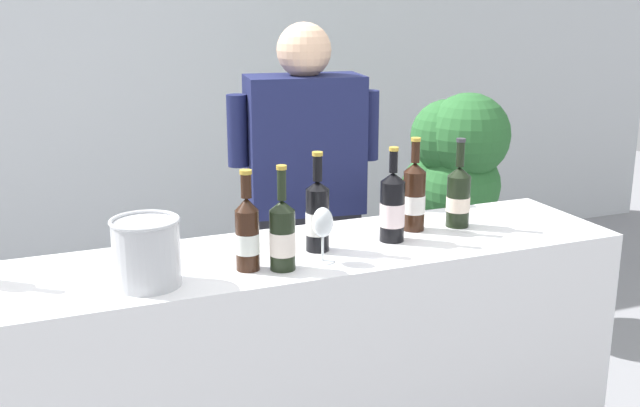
% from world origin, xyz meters
% --- Properties ---
extents(wall_back, '(8.00, 0.10, 2.80)m').
position_xyz_m(wall_back, '(0.00, 2.60, 1.40)').
color(wall_back, silver).
rests_on(wall_back, ground_plane).
extents(counter, '(2.34, 0.53, 0.97)m').
position_xyz_m(counter, '(0.00, 0.00, 0.49)').
color(counter, white).
rests_on(counter, ground_plane).
extents(wine_bottle_0, '(0.08, 0.08, 0.32)m').
position_xyz_m(wine_bottle_0, '(0.41, -0.02, 1.09)').
color(wine_bottle_0, black).
rests_on(wine_bottle_0, counter).
extents(wine_bottle_1, '(0.07, 0.07, 0.31)m').
position_xyz_m(wine_bottle_1, '(-0.12, -0.10, 1.09)').
color(wine_bottle_1, black).
rests_on(wine_bottle_1, counter).
extents(wine_bottle_2, '(0.08, 0.08, 0.33)m').
position_xyz_m(wine_bottle_2, '(0.53, 0.06, 1.09)').
color(wine_bottle_2, black).
rests_on(wine_bottle_2, counter).
extents(wine_bottle_3, '(0.08, 0.08, 0.32)m').
position_xyz_m(wine_bottle_3, '(0.14, -0.02, 1.09)').
color(wine_bottle_3, black).
rests_on(wine_bottle_3, counter).
extents(wine_bottle_4, '(0.08, 0.08, 0.32)m').
position_xyz_m(wine_bottle_4, '(-0.03, -0.14, 1.08)').
color(wine_bottle_4, black).
rests_on(wine_bottle_4, counter).
extents(wine_bottle_6, '(0.08, 0.08, 0.32)m').
position_xyz_m(wine_bottle_6, '(0.70, 0.04, 1.08)').
color(wine_bottle_6, black).
rests_on(wine_bottle_6, counter).
extents(wine_glass, '(0.07, 0.07, 0.17)m').
position_xyz_m(wine_glass, '(0.11, -0.13, 1.09)').
color(wine_glass, silver).
rests_on(wine_glass, counter).
extents(ice_bucket, '(0.20, 0.20, 0.20)m').
position_xyz_m(ice_bucket, '(-0.42, -0.12, 1.07)').
color(ice_bucket, silver).
rests_on(ice_bucket, counter).
extents(person_server, '(0.61, 0.31, 1.67)m').
position_xyz_m(person_server, '(0.35, 0.65, 0.81)').
color(person_server, black).
rests_on(person_server, ground_plane).
extents(potted_shrub, '(0.53, 0.60, 1.28)m').
position_xyz_m(potted_shrub, '(1.45, 1.24, 0.83)').
color(potted_shrub, brown).
rests_on(potted_shrub, ground_plane).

